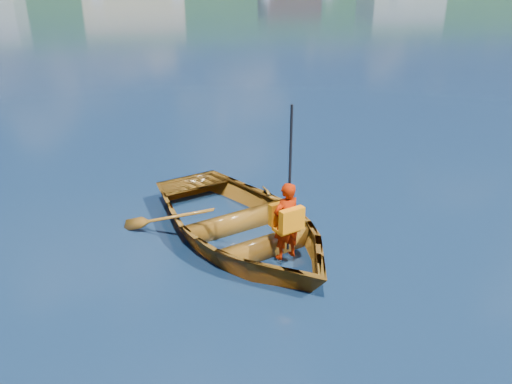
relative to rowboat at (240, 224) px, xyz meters
name	(u,v)px	position (x,y,z in m)	size (l,w,h in m)	color
ground	(163,231)	(-1.11, 0.46, -0.24)	(600.00, 600.00, 0.00)	#132044
rowboat	(240,224)	(0.00, 0.00, 0.00)	(3.89, 4.50, 0.78)	brown
child_paddler	(286,220)	(0.47, -0.78, 0.40)	(0.45, 0.44, 2.00)	#9E1900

